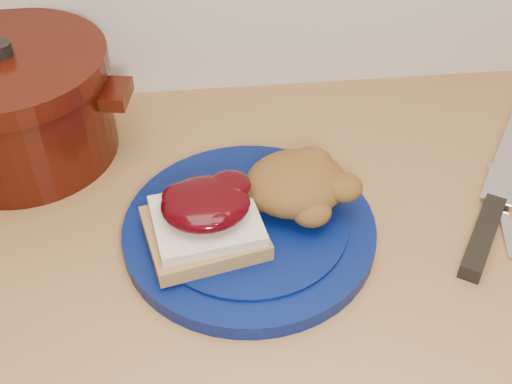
{
  "coord_description": "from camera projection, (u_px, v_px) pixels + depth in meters",
  "views": [
    {
      "loc": [
        -0.11,
        0.97,
        1.44
      ],
      "look_at": [
        -0.05,
        1.5,
        0.95
      ],
      "focal_mm": 45.0,
      "sensor_mm": 36.0,
      "label": 1
    }
  ],
  "objects": [
    {
      "name": "chef_knife",
      "position": [
        492.0,
        211.0,
        0.77
      ],
      "size": [
        0.22,
        0.31,
        0.02
      ],
      "rotation": [
        0.0,
        0.0,
        0.98
      ],
      "color": "black",
      "rests_on": "wood_countertop"
    },
    {
      "name": "plate",
      "position": [
        249.0,
        230.0,
        0.74
      ],
      "size": [
        0.32,
        0.32,
        0.02
      ],
      "primitive_type": "cylinder",
      "rotation": [
        0.0,
        0.0,
        0.11
      ],
      "color": "#051149",
      "rests_on": "wood_countertop"
    },
    {
      "name": "butter_knife",
      "position": [
        502.0,
        207.0,
        0.78
      ],
      "size": [
        0.05,
        0.16,
        0.0
      ],
      "primitive_type": "cube",
      "rotation": [
        0.0,
        0.0,
        1.34
      ],
      "color": "silver",
      "rests_on": "wood_countertop"
    },
    {
      "name": "sandwich",
      "position": [
        205.0,
        219.0,
        0.7
      ],
      "size": [
        0.14,
        0.13,
        0.06
      ],
      "rotation": [
        0.0,
        0.0,
        0.11
      ],
      "color": "olive",
      "rests_on": "plate"
    },
    {
      "name": "stuffing_mound",
      "position": [
        296.0,
        183.0,
        0.74
      ],
      "size": [
        0.13,
        0.12,
        0.06
      ],
      "primitive_type": "ellipsoid",
      "rotation": [
        0.0,
        0.0,
        0.11
      ],
      "color": "brown",
      "rests_on": "plate"
    },
    {
      "name": "dutch_oven",
      "position": [
        16.0,
        104.0,
        0.82
      ],
      "size": [
        0.3,
        0.29,
        0.16
      ],
      "rotation": [
        0.0,
        0.0,
        -0.18
      ],
      "color": "black",
      "rests_on": "wood_countertop"
    }
  ]
}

